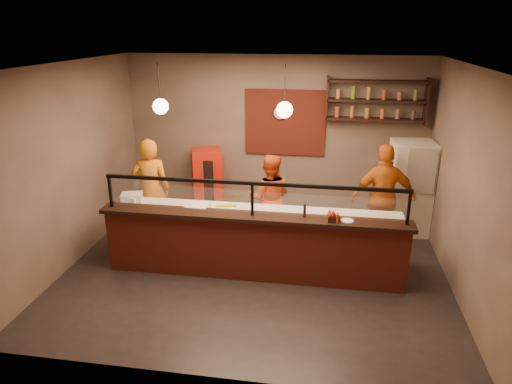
% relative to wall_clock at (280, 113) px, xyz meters
% --- Properties ---
extents(floor, '(6.00, 6.00, 0.00)m').
position_rel_wall_clock_xyz_m(floor, '(-0.10, -2.46, -2.10)').
color(floor, black).
rests_on(floor, ground).
extents(ceiling, '(6.00, 6.00, 0.00)m').
position_rel_wall_clock_xyz_m(ceiling, '(-0.10, -2.46, 1.10)').
color(ceiling, '#38302B').
rests_on(ceiling, wall_back).
extents(wall_back, '(6.00, 0.00, 6.00)m').
position_rel_wall_clock_xyz_m(wall_back, '(-0.10, 0.04, -0.50)').
color(wall_back, '#7B6A5A').
rests_on(wall_back, floor).
extents(wall_left, '(0.00, 5.00, 5.00)m').
position_rel_wall_clock_xyz_m(wall_left, '(-3.10, -2.46, -0.50)').
color(wall_left, '#7B6A5A').
rests_on(wall_left, floor).
extents(wall_right, '(0.00, 5.00, 5.00)m').
position_rel_wall_clock_xyz_m(wall_right, '(2.90, -2.46, -0.50)').
color(wall_right, '#7B6A5A').
rests_on(wall_right, floor).
extents(wall_front, '(6.00, 0.00, 6.00)m').
position_rel_wall_clock_xyz_m(wall_front, '(-0.10, -4.96, -0.50)').
color(wall_front, '#7B6A5A').
rests_on(wall_front, floor).
extents(brick_patch, '(1.60, 0.04, 1.30)m').
position_rel_wall_clock_xyz_m(brick_patch, '(0.10, 0.01, -0.20)').
color(brick_patch, maroon).
rests_on(brick_patch, wall_back).
extents(service_counter, '(4.60, 0.25, 1.00)m').
position_rel_wall_clock_xyz_m(service_counter, '(-0.10, -2.76, -1.60)').
color(service_counter, maroon).
rests_on(service_counter, floor).
extents(counter_ledge, '(4.70, 0.37, 0.06)m').
position_rel_wall_clock_xyz_m(counter_ledge, '(-0.10, -2.76, -1.07)').
color(counter_ledge, black).
rests_on(counter_ledge, service_counter).
extents(worktop_cabinet, '(4.60, 0.75, 0.85)m').
position_rel_wall_clock_xyz_m(worktop_cabinet, '(-0.10, -2.26, -1.68)').
color(worktop_cabinet, gray).
rests_on(worktop_cabinet, floor).
extents(worktop, '(4.60, 0.75, 0.05)m').
position_rel_wall_clock_xyz_m(worktop, '(-0.10, -2.26, -1.23)').
color(worktop, silver).
rests_on(worktop, worktop_cabinet).
extents(sneeze_guard, '(4.50, 0.05, 0.52)m').
position_rel_wall_clock_xyz_m(sneeze_guard, '(-0.10, -2.76, -0.73)').
color(sneeze_guard, white).
rests_on(sneeze_guard, counter_ledge).
extents(wall_shelving, '(1.84, 0.28, 0.85)m').
position_rel_wall_clock_xyz_m(wall_shelving, '(1.80, -0.14, 0.30)').
color(wall_shelving, black).
rests_on(wall_shelving, wall_back).
extents(wall_clock, '(0.30, 0.04, 0.30)m').
position_rel_wall_clock_xyz_m(wall_clock, '(0.00, 0.00, 0.00)').
color(wall_clock, black).
rests_on(wall_clock, wall_back).
extents(pendant_left, '(0.24, 0.24, 0.77)m').
position_rel_wall_clock_xyz_m(pendant_left, '(-1.60, -2.26, 0.45)').
color(pendant_left, black).
rests_on(pendant_left, ceiling).
extents(pendant_right, '(0.24, 0.24, 0.77)m').
position_rel_wall_clock_xyz_m(pendant_right, '(0.30, -2.26, 0.45)').
color(pendant_right, black).
rests_on(pendant_right, ceiling).
extents(cook_left, '(0.75, 0.56, 1.87)m').
position_rel_wall_clock_xyz_m(cook_left, '(-2.15, -1.57, -1.17)').
color(cook_left, orange).
rests_on(cook_left, floor).
extents(cook_mid, '(0.81, 0.64, 1.62)m').
position_rel_wall_clock_xyz_m(cook_mid, '(-0.02, -1.38, -1.29)').
color(cook_mid, '#C33D12').
rests_on(cook_mid, floor).
extents(cook_right, '(1.15, 0.60, 1.87)m').
position_rel_wall_clock_xyz_m(cook_right, '(1.95, -1.37, -1.17)').
color(cook_right, '#C65D12').
rests_on(cook_right, floor).
extents(fridge, '(0.79, 0.74, 1.75)m').
position_rel_wall_clock_xyz_m(fridge, '(2.50, -0.62, -1.22)').
color(fridge, beige).
rests_on(fridge, floor).
extents(red_cooler, '(0.74, 0.71, 1.37)m').
position_rel_wall_clock_xyz_m(red_cooler, '(-1.45, -0.31, -1.42)').
color(red_cooler, '#B31C0B').
rests_on(red_cooler, floor).
extents(pizza_dough, '(0.60, 0.60, 0.01)m').
position_rel_wall_clock_xyz_m(pizza_dough, '(0.15, -2.14, -1.19)').
color(pizza_dough, beige).
rests_on(pizza_dough, worktop).
extents(prep_tub_a, '(0.39, 0.34, 0.17)m').
position_rel_wall_clock_xyz_m(prep_tub_a, '(-2.25, -2.19, -1.12)').
color(prep_tub_a, silver).
rests_on(prep_tub_a, worktop).
extents(prep_tub_b, '(0.31, 0.27, 0.13)m').
position_rel_wall_clock_xyz_m(prep_tub_b, '(-2.25, -2.21, -1.13)').
color(prep_tub_b, silver).
rests_on(prep_tub_b, worktop).
extents(prep_tub_c, '(0.36, 0.30, 0.17)m').
position_rel_wall_clock_xyz_m(prep_tub_c, '(-1.01, -2.52, -1.11)').
color(prep_tub_c, white).
rests_on(prep_tub_c, worktop).
extents(rolling_pin, '(0.35, 0.12, 0.06)m').
position_rel_wall_clock_xyz_m(rolling_pin, '(-0.65, -2.10, -1.17)').
color(rolling_pin, yellow).
rests_on(rolling_pin, worktop).
extents(condiment_caddy, '(0.18, 0.15, 0.09)m').
position_rel_wall_clock_xyz_m(condiment_caddy, '(1.09, -2.80, -0.99)').
color(condiment_caddy, black).
rests_on(condiment_caddy, counter_ledge).
extents(pepper_mill, '(0.06, 0.06, 0.19)m').
position_rel_wall_clock_xyz_m(pepper_mill, '(0.67, -2.71, -0.94)').
color(pepper_mill, black).
rests_on(pepper_mill, counter_ledge).
extents(small_plate, '(0.24, 0.24, 0.01)m').
position_rel_wall_clock_xyz_m(small_plate, '(1.29, -2.76, -1.03)').
color(small_plate, silver).
rests_on(small_plate, counter_ledge).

